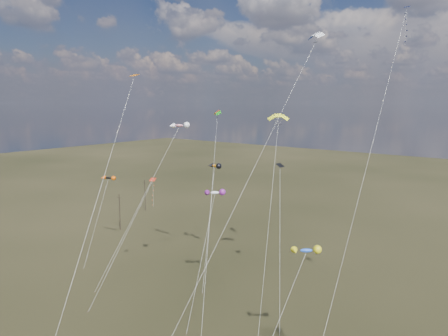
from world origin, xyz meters
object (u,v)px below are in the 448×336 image
Objects in this scene: utility_pole_near at (120,212)px; parafoil_yellow at (278,116)px; utility_pole_far at (145,195)px; novelty_black_orange at (108,178)px.

utility_pole_near is 0.31× the size of parafoil_yellow.
utility_pole_near and utility_pole_far have the same top height.
novelty_black_orange reaches higher than utility_pole_far.
parafoil_yellow is at bearing -4.71° from utility_pole_near.
utility_pole_near is 1.00× the size of utility_pole_far.
novelty_black_orange is (7.42, -7.84, 9.40)m from utility_pole_near.
utility_pole_near is at bearing 175.29° from parafoil_yellow.
novelty_black_orange is at bearing -46.57° from utility_pole_near.
utility_pole_near is at bearing 133.43° from novelty_black_orange.
utility_pole_far is at bearing 125.23° from novelty_black_orange.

